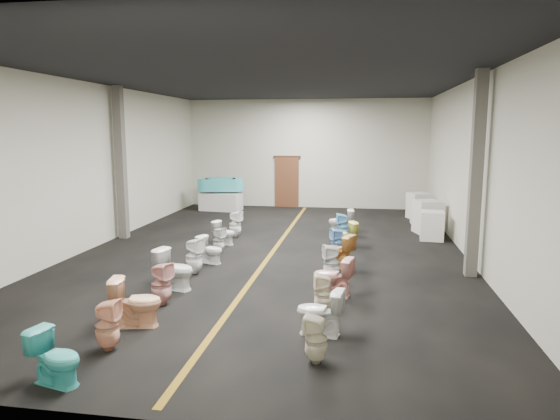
{
  "coord_description": "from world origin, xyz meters",
  "views": [
    {
      "loc": [
        2.27,
        -12.85,
        3.21
      ],
      "look_at": [
        0.03,
        1.0,
        0.97
      ],
      "focal_mm": 32.0,
      "sensor_mm": 36.0,
      "label": 1
    }
  ],
  "objects_px": {
    "display_table": "(221,202)",
    "toilet_right_5": "(337,251)",
    "bathtub": "(221,184)",
    "toilet_left_4": "(175,269)",
    "toilet_left_0": "(56,357)",
    "toilet_right_1": "(320,312)",
    "toilet_right_7": "(343,235)",
    "toilet_left_8": "(224,233)",
    "toilet_right_8": "(343,227)",
    "appliance_crate_c": "(422,213)",
    "toilet_left_5": "(194,256)",
    "toilet_right_3": "(333,276)",
    "toilet_right_6": "(337,243)",
    "toilet_right_0": "(316,339)",
    "appliance_crate_d": "(418,206)",
    "toilet_left_9": "(235,224)",
    "toilet_right_9": "(341,222)",
    "toilet_left_2": "(136,302)",
    "toilet_left_6": "(210,250)",
    "toilet_left_1": "(107,325)",
    "toilet_left_7": "(219,240)",
    "toilet_right_2": "(323,294)",
    "toilet_right_4": "(332,263)",
    "toilet_left_3": "(161,284)",
    "appliance_crate_a": "(432,226)",
    "appliance_crate_b": "(428,217)"
  },
  "relations": [
    {
      "from": "toilet_right_3",
      "to": "toilet_right_5",
      "type": "bearing_deg",
      "value": -165.4
    },
    {
      "from": "toilet_right_2",
      "to": "toilet_left_9",
      "type": "bearing_deg",
      "value": -160.91
    },
    {
      "from": "toilet_right_3",
      "to": "toilet_right_7",
      "type": "xyz_separation_m",
      "value": [
        0.06,
        4.01,
        -0.02
      ]
    },
    {
      "from": "bathtub",
      "to": "toilet_left_9",
      "type": "height_order",
      "value": "bathtub"
    },
    {
      "from": "toilet_left_8",
      "to": "toilet_right_2",
      "type": "relative_size",
      "value": 0.91
    },
    {
      "from": "bathtub",
      "to": "toilet_left_4",
      "type": "xyz_separation_m",
      "value": [
        1.88,
        -10.03,
        -0.65
      ]
    },
    {
      "from": "toilet_right_8",
      "to": "toilet_left_5",
      "type": "bearing_deg",
      "value": -46.55
    },
    {
      "from": "display_table",
      "to": "toilet_left_0",
      "type": "height_order",
      "value": "toilet_left_0"
    },
    {
      "from": "toilet_right_5",
      "to": "toilet_left_0",
      "type": "bearing_deg",
      "value": -4.63
    },
    {
      "from": "toilet_left_8",
      "to": "toilet_left_9",
      "type": "height_order",
      "value": "toilet_left_9"
    },
    {
      "from": "toilet_left_7",
      "to": "toilet_left_9",
      "type": "height_order",
      "value": "toilet_left_9"
    },
    {
      "from": "toilet_left_2",
      "to": "toilet_left_4",
      "type": "height_order",
      "value": "toilet_left_4"
    },
    {
      "from": "toilet_left_7",
      "to": "toilet_right_8",
      "type": "height_order",
      "value": "toilet_right_8"
    },
    {
      "from": "bathtub",
      "to": "toilet_left_9",
      "type": "relative_size",
      "value": 2.28
    },
    {
      "from": "toilet_right_3",
      "to": "toilet_right_6",
      "type": "bearing_deg",
      "value": -164.94
    },
    {
      "from": "toilet_left_1",
      "to": "toilet_left_7",
      "type": "bearing_deg",
      "value": -3.37
    },
    {
      "from": "appliance_crate_c",
      "to": "toilet_left_6",
      "type": "xyz_separation_m",
      "value": [
        -5.71,
        -6.06,
        -0.06
      ]
    },
    {
      "from": "toilet_left_1",
      "to": "toilet_left_7",
      "type": "distance_m",
      "value": 6.02
    },
    {
      "from": "toilet_left_3",
      "to": "toilet_right_9",
      "type": "height_order",
      "value": "toilet_left_3"
    },
    {
      "from": "toilet_left_9",
      "to": "toilet_right_6",
      "type": "distance_m",
      "value": 3.7
    },
    {
      "from": "toilet_left_3",
      "to": "toilet_right_8",
      "type": "relative_size",
      "value": 1.01
    },
    {
      "from": "toilet_right_3",
      "to": "bathtub",
      "type": "bearing_deg",
      "value": -138.94
    },
    {
      "from": "toilet_right_5",
      "to": "bathtub",
      "type": "bearing_deg",
      "value": -123.75
    },
    {
      "from": "toilet_right_9",
      "to": "toilet_left_6",
      "type": "bearing_deg",
      "value": -43.59
    },
    {
      "from": "appliance_crate_d",
      "to": "toilet_left_4",
      "type": "relative_size",
      "value": 1.14
    },
    {
      "from": "toilet_left_8",
      "to": "toilet_right_5",
      "type": "distance_m",
      "value": 3.83
    },
    {
      "from": "toilet_right_9",
      "to": "toilet_left_2",
      "type": "bearing_deg",
      "value": -27.38
    },
    {
      "from": "toilet_left_4",
      "to": "toilet_right_7",
      "type": "xyz_separation_m",
      "value": [
        3.27,
        4.11,
        -0.04
      ]
    },
    {
      "from": "display_table",
      "to": "toilet_right_5",
      "type": "distance_m",
      "value": 9.38
    },
    {
      "from": "toilet_right_0",
      "to": "toilet_right_7",
      "type": "distance_m",
      "value": 6.94
    },
    {
      "from": "bathtub",
      "to": "toilet_right_8",
      "type": "relative_size",
      "value": 2.29
    },
    {
      "from": "toilet_left_2",
      "to": "toilet_left_5",
      "type": "height_order",
      "value": "toilet_left_2"
    },
    {
      "from": "appliance_crate_c",
      "to": "toilet_left_3",
      "type": "height_order",
      "value": "toilet_left_3"
    },
    {
      "from": "toilet_right_8",
      "to": "appliance_crate_d",
      "type": "bearing_deg",
      "value": 139.73
    },
    {
      "from": "appliance_crate_c",
      "to": "display_table",
      "type": "bearing_deg",
      "value": 166.18
    },
    {
      "from": "display_table",
      "to": "toilet_right_2",
      "type": "relative_size",
      "value": 2.2
    },
    {
      "from": "toilet_right_2",
      "to": "toilet_right_4",
      "type": "height_order",
      "value": "toilet_right_4"
    },
    {
      "from": "appliance_crate_d",
      "to": "toilet_left_8",
      "type": "xyz_separation_m",
      "value": [
        -5.92,
        -5.27,
        -0.14
      ]
    },
    {
      "from": "toilet_left_5",
      "to": "toilet_right_9",
      "type": "relative_size",
      "value": 1.04
    },
    {
      "from": "toilet_left_8",
      "to": "toilet_right_8",
      "type": "height_order",
      "value": "toilet_right_8"
    },
    {
      "from": "appliance_crate_d",
      "to": "toilet_left_9",
      "type": "distance_m",
      "value": 7.25
    },
    {
      "from": "toilet_right_6",
      "to": "toilet_right_5",
      "type": "bearing_deg",
      "value": -21.12
    },
    {
      "from": "bathtub",
      "to": "toilet_right_1",
      "type": "bearing_deg",
      "value": -78.28
    },
    {
      "from": "appliance_crate_a",
      "to": "appliance_crate_b",
      "type": "distance_m",
      "value": 1.03
    },
    {
      "from": "appliance_crate_d",
      "to": "toilet_right_3",
      "type": "relative_size",
      "value": 1.21
    },
    {
      "from": "toilet_left_8",
      "to": "toilet_right_3",
      "type": "bearing_deg",
      "value": -124.66
    },
    {
      "from": "toilet_left_0",
      "to": "toilet_right_9",
      "type": "distance_m",
      "value": 10.54
    },
    {
      "from": "appliance_crate_a",
      "to": "toilet_right_8",
      "type": "relative_size",
      "value": 1.06
    },
    {
      "from": "toilet_right_4",
      "to": "toilet_left_6",
      "type": "bearing_deg",
      "value": -124.23
    },
    {
      "from": "appliance_crate_c",
      "to": "toilet_left_2",
      "type": "xyz_separation_m",
      "value": [
        -5.73,
        -10.1,
        0.02
      ]
    }
  ]
}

